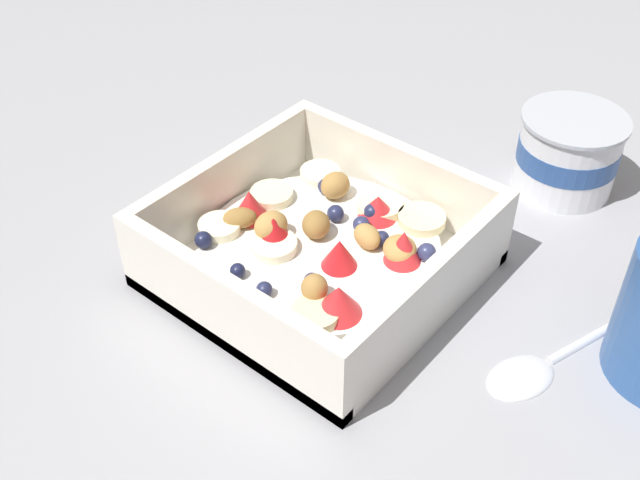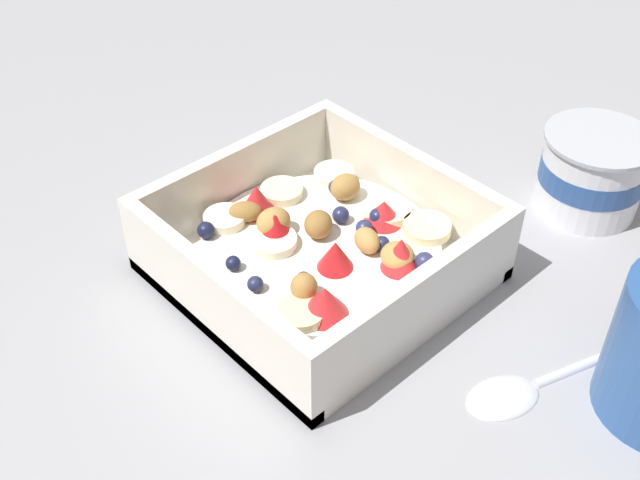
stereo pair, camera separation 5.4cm
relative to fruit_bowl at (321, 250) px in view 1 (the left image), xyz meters
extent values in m
plane|color=#9E9EA3|center=(-0.01, -0.01, -0.02)|extent=(2.40, 2.40, 0.00)
cube|color=white|center=(0.00, 0.00, -0.02)|extent=(0.19, 0.19, 0.01)
cube|color=white|center=(0.00, -0.09, 0.01)|extent=(0.19, 0.01, 0.06)
cube|color=white|center=(0.00, 0.09, 0.01)|extent=(0.19, 0.01, 0.06)
cube|color=white|center=(-0.09, 0.00, 0.01)|extent=(0.01, 0.17, 0.06)
cube|color=white|center=(0.09, 0.00, 0.01)|extent=(0.01, 0.17, 0.06)
cylinder|color=white|center=(0.00, 0.00, 0.00)|extent=(0.17, 0.17, 0.01)
cylinder|color=#F7EFC6|center=(-0.07, -0.03, 0.01)|extent=(0.04, 0.04, 0.01)
cylinder|color=beige|center=(0.04, 0.06, 0.01)|extent=(0.05, 0.05, 0.01)
cylinder|color=#F4EAB7|center=(0.01, 0.06, 0.01)|extent=(0.04, 0.04, 0.01)
cylinder|color=beige|center=(0.04, -0.06, 0.01)|extent=(0.04, 0.04, 0.01)
cylinder|color=#F7EFC6|center=(-0.05, 0.06, 0.01)|extent=(0.04, 0.04, 0.01)
cylinder|color=#F4EAB7|center=(-0.06, 0.02, 0.01)|extent=(0.04, 0.04, 0.01)
cylinder|color=#F7EFC6|center=(-0.02, -0.02, 0.01)|extent=(0.04, 0.04, 0.01)
cone|color=red|center=(0.05, -0.04, 0.01)|extent=(0.03, 0.03, 0.02)
cone|color=red|center=(0.05, 0.02, 0.02)|extent=(0.03, 0.03, 0.02)
cone|color=red|center=(-0.06, -0.01, 0.02)|extent=(0.04, 0.04, 0.02)
cone|color=red|center=(0.02, -0.01, 0.01)|extent=(0.03, 0.03, 0.02)
cone|color=red|center=(-0.03, -0.02, 0.01)|extent=(0.04, 0.04, 0.02)
cone|color=red|center=(0.01, 0.05, 0.01)|extent=(0.03, 0.03, 0.02)
sphere|color=navy|center=(0.05, -0.04, 0.01)|extent=(0.01, 0.01, 0.01)
sphere|color=navy|center=(0.01, 0.03, 0.01)|extent=(0.01, 0.01, 0.01)
sphere|color=#23284C|center=(0.01, 0.05, 0.01)|extent=(0.01, 0.01, 0.01)
sphere|color=#23284C|center=(-0.04, 0.05, 0.01)|extent=(0.01, 0.01, 0.01)
sphere|color=#191E3D|center=(-0.06, -0.05, 0.01)|extent=(0.01, 0.01, 0.01)
sphere|color=#191E3D|center=(-0.02, -0.06, 0.01)|extent=(0.01, 0.01, 0.01)
sphere|color=#23284C|center=(-0.01, 0.03, 0.01)|extent=(0.01, 0.01, 0.01)
sphere|color=navy|center=(0.06, 0.03, 0.01)|extent=(0.01, 0.01, 0.01)
sphere|color=#23284C|center=(0.02, -0.04, 0.01)|extent=(0.01, 0.01, 0.01)
sphere|color=#23284C|center=(0.00, -0.06, 0.01)|extent=(0.01, 0.01, 0.01)
sphere|color=#23284C|center=(0.03, 0.03, 0.01)|extent=(0.01, 0.01, 0.01)
ellipsoid|color=#AD7F42|center=(0.03, -0.04, 0.01)|extent=(0.02, 0.02, 0.02)
ellipsoid|color=olive|center=(-0.01, 0.01, 0.01)|extent=(0.03, 0.03, 0.02)
ellipsoid|color=tan|center=(-0.03, -0.01, 0.01)|extent=(0.02, 0.03, 0.02)
ellipsoid|color=olive|center=(-0.06, -0.02, 0.01)|extent=(0.03, 0.03, 0.01)
ellipsoid|color=tan|center=(0.02, 0.02, 0.01)|extent=(0.03, 0.02, 0.02)
ellipsoid|color=#AD7F42|center=(-0.03, 0.05, 0.01)|extent=(0.02, 0.02, 0.02)
ellipsoid|color=tan|center=(0.05, 0.02, 0.01)|extent=(0.03, 0.03, 0.02)
ellipsoid|color=silver|center=(0.16, 0.00, -0.02)|extent=(0.05, 0.06, 0.01)
cylinder|color=silver|center=(0.18, 0.09, -0.02)|extent=(0.05, 0.12, 0.01)
cylinder|color=white|center=(0.08, 0.20, 0.01)|extent=(0.08, 0.08, 0.06)
cylinder|color=#2D5193|center=(0.08, 0.20, 0.01)|extent=(0.08, 0.08, 0.02)
cylinder|color=#B7BCC6|center=(0.08, 0.20, 0.04)|extent=(0.08, 0.08, 0.00)
camera|label=1|loc=(0.26, -0.32, 0.36)|focal=44.14mm
camera|label=2|loc=(0.30, -0.28, 0.36)|focal=44.14mm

